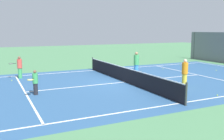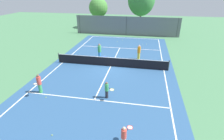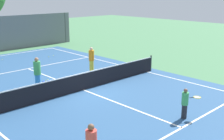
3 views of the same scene
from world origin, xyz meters
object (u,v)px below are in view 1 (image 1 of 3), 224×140
tennis_ball_0 (163,69)px  tennis_ball_4 (216,70)px  player_4 (19,67)px  tennis_ball_5 (217,95)px  ball_crate (140,75)px  tennis_ball_9 (180,64)px  player_3 (35,82)px  tennis_ball_6 (135,82)px  tennis_ball_11 (12,80)px  player_0 (185,73)px  tennis_ball_7 (149,76)px  player_2 (136,64)px

tennis_ball_0 → tennis_ball_4: size_ratio=1.00×
player_4 → tennis_ball_5: size_ratio=24.11×
ball_crate → tennis_ball_9: ball_crate is taller
player_3 → ball_crate: 8.08m
player_3 → tennis_ball_6: size_ratio=20.42×
tennis_ball_6 → tennis_ball_11: (-3.99, -7.45, 0.00)m
player_3 → tennis_ball_0: player_3 is taller
player_0 → tennis_ball_7: player_0 is taller
player_4 → ball_crate: (3.34, 8.05, -0.64)m
tennis_ball_0 → tennis_ball_7: (2.34, -3.06, 0.00)m
tennis_ball_6 → tennis_ball_7: (-1.46, 2.08, 0.00)m
player_2 → ball_crate: (0.56, -0.04, -0.75)m
player_4 → ball_crate: size_ratio=3.74×
player_0 → tennis_ball_0: size_ratio=25.95×
tennis_ball_5 → tennis_ball_11: 13.11m
ball_crate → player_4: bearing=-112.5°
tennis_ball_9 → tennis_ball_0: bearing=-63.1°
tennis_ball_6 → tennis_ball_5: bearing=22.8°
player_0 → player_4: 11.45m
tennis_ball_9 → ball_crate: bearing=-60.8°
player_0 → tennis_ball_5: 2.61m
player_3 → tennis_ball_7: (-2.05, 8.66, -0.67)m
tennis_ball_0 → tennis_ball_9: same height
tennis_ball_0 → tennis_ball_7: bearing=-52.6°
tennis_ball_5 → tennis_ball_11: size_ratio=1.00×
player_4 → tennis_ball_0: 12.03m
tennis_ball_0 → player_2: bearing=-64.9°
tennis_ball_0 → tennis_ball_7: size_ratio=1.00×
ball_crate → player_3: bearing=-75.5°
player_4 → tennis_ball_0: size_ratio=24.11×
ball_crate → tennis_ball_5: (6.42, 0.88, -0.15)m
player_0 → tennis_ball_5: (2.47, 0.10, -0.84)m
player_0 → player_4: bearing=-129.5°
player_4 → tennis_ball_9: 15.30m
player_2 → tennis_ball_0: size_ratio=27.55×
player_0 → tennis_ball_5: player_0 is taller
player_2 → tennis_ball_0: player_2 is taller
player_0 → tennis_ball_11: (-6.51, -9.45, -0.84)m
tennis_ball_4 → tennis_ball_7: size_ratio=1.00×
player_2 → tennis_ball_5: bearing=6.9°
tennis_ball_4 → tennis_ball_7: 6.65m
ball_crate → tennis_ball_7: bearing=91.9°
ball_crate → tennis_ball_4: (0.31, 7.50, -0.15)m
player_0 → tennis_ball_0: bearing=153.6°
player_3 → tennis_ball_0: (-4.40, 11.72, -0.67)m
player_0 → ball_crate: bearing=-168.8°
ball_crate → tennis_ball_6: size_ratio=6.45×
ball_crate → tennis_ball_11: ball_crate is taller
player_2 → tennis_ball_7: 1.32m
player_3 → tennis_ball_5: size_ratio=20.42×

